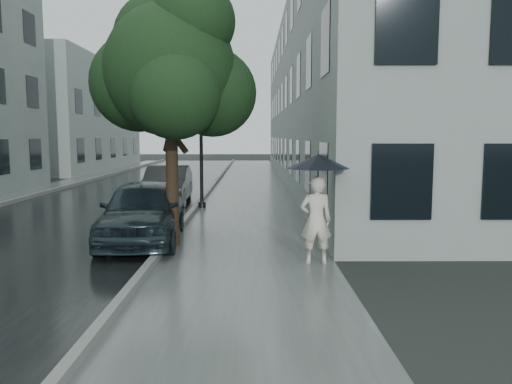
{
  "coord_description": "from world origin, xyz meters",
  "views": [
    {
      "loc": [
        0.37,
        -8.24,
        2.5
      ],
      "look_at": [
        0.44,
        2.36,
        1.3
      ],
      "focal_mm": 35.0,
      "sensor_mm": 36.0,
      "label": 1
    }
  ],
  "objects_px": {
    "lamp_post": "(197,118)",
    "car_far": "(168,185)",
    "pedestrian": "(316,220)",
    "car_near": "(143,211)",
    "street_tree": "(171,69)"
  },
  "relations": [
    {
      "from": "lamp_post",
      "to": "car_far",
      "type": "distance_m",
      "value": 2.87
    },
    {
      "from": "pedestrian",
      "to": "car_far",
      "type": "xyz_separation_m",
      "value": [
        -4.37,
        8.74,
        -0.16
      ]
    },
    {
      "from": "car_near",
      "to": "lamp_post",
      "type": "bearing_deg",
      "value": 79.0
    },
    {
      "from": "lamp_post",
      "to": "car_near",
      "type": "relative_size",
      "value": 1.25
    },
    {
      "from": "lamp_post",
      "to": "car_near",
      "type": "bearing_deg",
      "value": -78.19
    },
    {
      "from": "street_tree",
      "to": "lamp_post",
      "type": "distance_m",
      "value": 6.0
    },
    {
      "from": "car_near",
      "to": "car_far",
      "type": "bearing_deg",
      "value": 90.47
    },
    {
      "from": "street_tree",
      "to": "lamp_post",
      "type": "bearing_deg",
      "value": 90.9
    },
    {
      "from": "pedestrian",
      "to": "lamp_post",
      "type": "relative_size",
      "value": 0.32
    },
    {
      "from": "street_tree",
      "to": "car_far",
      "type": "xyz_separation_m",
      "value": [
        -1.32,
        6.93,
        -3.26
      ]
    },
    {
      "from": "street_tree",
      "to": "car_near",
      "type": "relative_size",
      "value": 1.35
    },
    {
      "from": "street_tree",
      "to": "lamp_post",
      "type": "relative_size",
      "value": 1.07
    },
    {
      "from": "street_tree",
      "to": "car_far",
      "type": "height_order",
      "value": "street_tree"
    },
    {
      "from": "pedestrian",
      "to": "street_tree",
      "type": "height_order",
      "value": "street_tree"
    },
    {
      "from": "street_tree",
      "to": "car_far",
      "type": "relative_size",
      "value": 1.38
    }
  ]
}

